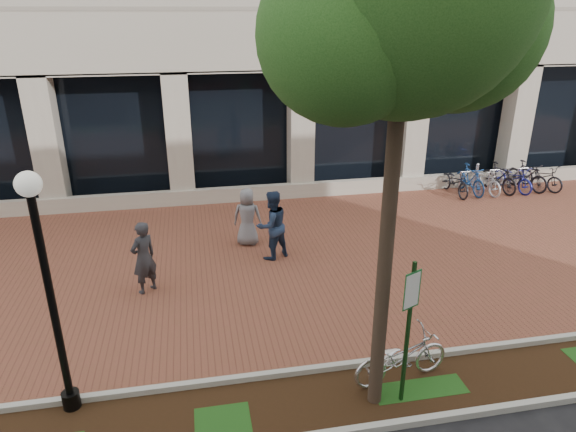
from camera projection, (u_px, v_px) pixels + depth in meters
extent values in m
plane|color=black|center=(264.00, 260.00, 13.16)|extent=(120.00, 120.00, 0.00)
cube|color=brown|center=(264.00, 260.00, 13.16)|extent=(40.00, 9.00, 0.01)
cube|color=black|center=(311.00, 403.00, 8.38)|extent=(40.00, 1.50, 0.01)
cube|color=#ACACA3|center=(301.00, 371.00, 9.04)|extent=(40.00, 0.12, 0.12)
cube|color=black|center=(239.00, 132.00, 17.48)|extent=(40.00, 0.15, 4.20)
cube|color=beige|center=(244.00, 194.00, 17.17)|extent=(40.00, 0.25, 0.50)
cube|color=beige|center=(241.00, 137.00, 16.84)|extent=(0.80, 0.80, 4.20)
cube|color=#163D17|center=(407.00, 335.00, 7.98)|extent=(0.05, 0.05, 2.56)
cube|color=#175C27|center=(413.00, 290.00, 7.64)|extent=(0.34, 0.02, 0.62)
cube|color=silver|center=(413.00, 291.00, 7.63)|extent=(0.30, 0.01, 0.56)
cylinder|color=black|center=(71.00, 400.00, 8.25)|extent=(0.28, 0.28, 0.30)
cylinder|color=black|center=(53.00, 310.00, 7.62)|extent=(0.12, 0.12, 3.66)
sphere|color=silver|center=(28.00, 184.00, 6.88)|extent=(0.36, 0.36, 0.36)
cylinder|color=#433226|center=(384.00, 276.00, 7.59)|extent=(0.22, 0.22, 4.65)
sphere|color=#1C4C17|center=(458.00, 25.00, 6.75)|extent=(2.28, 2.28, 2.28)
sphere|color=#1C4C17|center=(345.00, 35.00, 5.96)|extent=(2.12, 2.12, 2.12)
imported|color=silver|center=(401.00, 357.00, 8.76)|extent=(1.87, 0.92, 0.94)
imported|color=#2B2C31|center=(144.00, 258.00, 11.40)|extent=(0.74, 0.71, 1.71)
imported|color=navy|center=(272.00, 225.00, 12.99)|extent=(1.09, 1.00, 1.82)
imported|color=slate|center=(247.00, 217.00, 13.79)|extent=(0.90, 0.72, 1.60)
cylinder|color=silver|center=(476.00, 178.00, 18.06)|extent=(0.11, 0.11, 0.91)
sphere|color=silver|center=(478.00, 165.00, 17.87)|extent=(0.12, 0.12, 0.12)
imported|color=black|center=(455.00, 182.00, 17.70)|extent=(0.67, 1.76, 0.92)
imported|color=navy|center=(470.00, 179.00, 17.77)|extent=(0.63, 1.73, 1.02)
imported|color=silver|center=(484.00, 180.00, 17.89)|extent=(0.85, 1.81, 0.92)
imported|color=black|center=(499.00, 178.00, 17.97)|extent=(0.80, 1.75, 1.02)
imported|color=#212597|center=(513.00, 178.00, 18.08)|extent=(1.02, 1.84, 0.92)
imported|color=black|center=(527.00, 176.00, 18.16)|extent=(0.96, 1.76, 1.02)
imported|color=black|center=(541.00, 176.00, 18.27)|extent=(1.17, 1.85, 0.92)
cylinder|color=silver|center=(498.00, 180.00, 18.01)|extent=(0.04, 0.04, 0.80)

